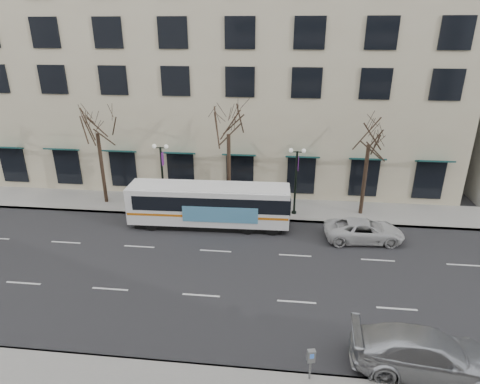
# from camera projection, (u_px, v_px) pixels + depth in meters

# --- Properties ---
(ground) EXTENTS (160.00, 160.00, 0.00)m
(ground) POSITION_uv_depth(u_px,v_px,m) (209.00, 271.00, 23.25)
(ground) COLOR black
(ground) RESTS_ON ground
(sidewalk_far) EXTENTS (80.00, 4.00, 0.15)m
(sidewalk_far) POSITION_uv_depth(u_px,v_px,m) (294.00, 210.00, 31.00)
(sidewalk_far) COLOR gray
(sidewalk_far) RESTS_ON ground
(building_hotel) EXTENTS (40.00, 20.00, 24.00)m
(building_hotel) POSITION_uv_depth(u_px,v_px,m) (225.00, 41.00, 38.28)
(building_hotel) COLOR #C1B393
(building_hotel) RESTS_ON ground
(tree_far_left) EXTENTS (3.60, 3.60, 8.34)m
(tree_far_left) POSITION_uv_depth(u_px,v_px,m) (96.00, 121.00, 29.85)
(tree_far_left) COLOR black
(tree_far_left) RESTS_ON ground
(tree_far_mid) EXTENTS (3.60, 3.60, 8.55)m
(tree_far_mid) POSITION_uv_depth(u_px,v_px,m) (228.00, 121.00, 28.76)
(tree_far_mid) COLOR black
(tree_far_mid) RESTS_ON ground
(tree_far_right) EXTENTS (3.60, 3.60, 8.06)m
(tree_far_right) POSITION_uv_depth(u_px,v_px,m) (370.00, 131.00, 27.92)
(tree_far_right) COLOR black
(tree_far_right) RESTS_ON ground
(lamp_post_left) EXTENTS (1.22, 0.45, 5.21)m
(lamp_post_left) POSITION_uv_depth(u_px,v_px,m) (162.00, 173.00, 30.20)
(lamp_post_left) COLOR black
(lamp_post_left) RESTS_ON ground
(lamp_post_right) EXTENTS (1.22, 0.45, 5.21)m
(lamp_post_right) POSITION_uv_depth(u_px,v_px,m) (296.00, 178.00, 29.19)
(lamp_post_right) COLOR black
(lamp_post_right) RESTS_ON ground
(city_bus) EXTENTS (11.30, 2.76, 3.05)m
(city_bus) POSITION_uv_depth(u_px,v_px,m) (210.00, 204.00, 28.06)
(city_bus) COLOR white
(city_bus) RESTS_ON ground
(silver_car) EXTENTS (6.20, 2.86, 1.75)m
(silver_car) POSITION_uv_depth(u_px,v_px,m) (427.00, 353.00, 16.18)
(silver_car) COLOR #AFB1B7
(silver_car) RESTS_ON ground
(white_pickup) EXTENTS (5.28, 2.72, 1.42)m
(white_pickup) POSITION_uv_depth(u_px,v_px,m) (364.00, 230.00, 26.43)
(white_pickup) COLOR beige
(white_pickup) RESTS_ON ground
(pay_station) EXTENTS (0.34, 0.26, 1.42)m
(pay_station) POSITION_uv_depth(u_px,v_px,m) (311.00, 358.00, 15.54)
(pay_station) COLOR gray
(pay_station) RESTS_ON sidewalk_near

